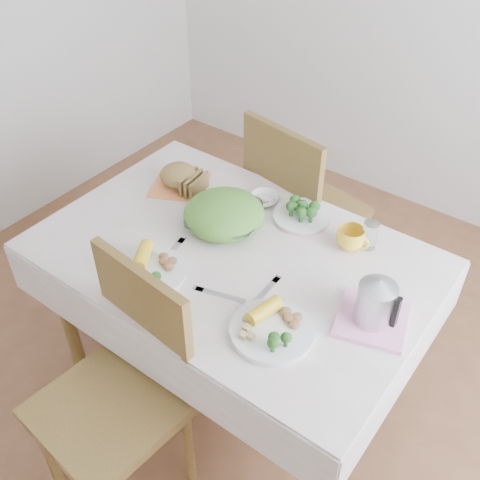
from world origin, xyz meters
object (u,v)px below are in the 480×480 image
Objects in this scene: yellow_mug at (351,238)px; dining_table at (233,320)px; chair_far at (307,217)px; chair_near at (109,414)px; electric_kettle at (377,296)px; salad_bowl at (224,219)px; dinner_plate_right at (272,331)px; dinner_plate_left at (148,273)px.

dining_table is at bearing -139.35° from yellow_mug.
chair_far is 9.22× the size of yellow_mug.
chair_near is at bearing -92.68° from dining_table.
chair_far reaches higher than electric_kettle.
salad_bowl is (-0.05, -0.60, 0.33)m from chair_far.
dining_table is 1.35× the size of chair_far.
dinner_plate_right is 0.36m from electric_kettle.
chair_near is 1.09m from yellow_mug.
chair_near is 3.32× the size of salad_bowl.
yellow_mug is (0.51, 0.59, 0.03)m from dinner_plate_left.
yellow_mug is at bearing 48.67° from dinner_plate_left.
chair_far reaches higher than yellow_mug.
electric_kettle reaches higher than dining_table.
chair_far reaches higher than dinner_plate_left.
salad_bowl is at bearing 94.94° from chair_far.
chair_far reaches higher than chair_near.
chair_near reaches higher than dinner_plate_left.
chair_far is at bearing 135.74° from yellow_mug.
dining_table is 1.38× the size of chair_near.
dinner_plate_left and dinner_plate_right have the same top height.
dinner_plate_right is (0.47, -0.35, -0.03)m from salad_bowl.
yellow_mug reaches higher than dinner_plate_left.
electric_kettle is at bearing 45.62° from dinner_plate_right.
salad_bowl is 1.69× the size of electric_kettle.
dinner_plate_left is 1.00× the size of dinner_plate_right.
electric_kettle reaches higher than salad_bowl.
dinner_plate_right is (0.35, -0.25, 0.40)m from dining_table.
dinner_plate_left is 0.52m from dinner_plate_right.
chair_near reaches higher than salad_bowl.
chair_near and electric_kettle have the same top height.
yellow_mug is (0.38, 0.97, 0.34)m from chair_near.
electric_kettle is at bearing 142.89° from chair_far.
salad_bowl is 0.59m from dinner_plate_right.
dinner_plate_left is at bearing 94.17° from chair_far.
chair_far is 0.68m from yellow_mug.
chair_far is 0.69m from salad_bowl.
salad_bowl is at bearing -171.26° from electric_kettle.
dinner_plate_right is at bearing 53.56° from chair_near.
dining_table is at bearing 144.84° from dinner_plate_right.
chair_near is 0.85m from salad_bowl.
chair_near is 1.38m from chair_far.
salad_bowl is (-0.09, 0.78, 0.33)m from chair_near.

